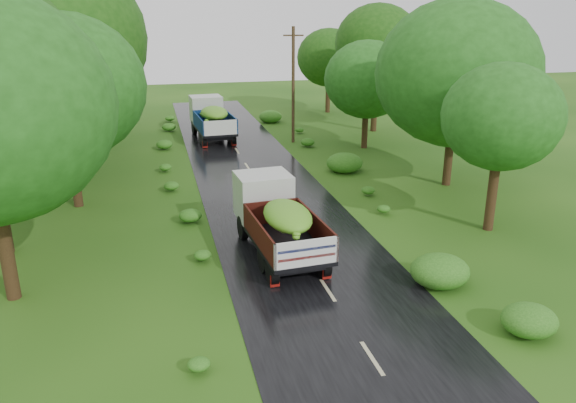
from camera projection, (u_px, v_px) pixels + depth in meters
name	position (u px, v px, depth m)	size (l,w,h in m)	color
ground	(372.00, 359.00, 15.28)	(120.00, 120.00, 0.00)	#1A440E
road	(319.00, 277.00, 19.87)	(6.50, 80.00, 0.02)	black
road_lines	(312.00, 265.00, 20.78)	(0.12, 69.60, 0.00)	#BFB78C
truck_near	(277.00, 216.00, 21.51)	(2.67, 6.41, 2.63)	black
truck_far	(211.00, 117.00, 40.47)	(2.76, 6.75, 2.78)	black
utility_pole	(293.00, 84.00, 38.42)	(1.37, 0.37, 7.87)	#382616
trees_left	(53.00, 51.00, 30.06)	(6.35, 33.53, 9.54)	black
trees_right	(394.00, 68.00, 35.33)	(6.18, 32.10, 8.17)	black
shrubs	(268.00, 191.00, 28.02)	(11.90, 44.00, 0.70)	#225C15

